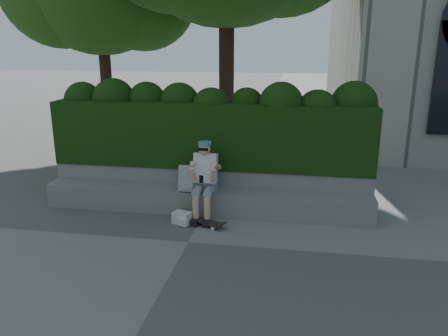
% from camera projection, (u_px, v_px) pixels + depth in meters
% --- Properties ---
extents(ground, '(80.00, 80.00, 0.00)m').
position_uv_depth(ground, '(188.00, 242.00, 6.86)').
color(ground, slate).
rests_on(ground, ground).
extents(bench_ledge, '(6.00, 0.45, 0.45)m').
position_uv_depth(bench_ledge, '(205.00, 201.00, 7.98)').
color(bench_ledge, gray).
rests_on(bench_ledge, ground).
extents(planter_wall, '(6.00, 0.50, 0.75)m').
position_uv_depth(planter_wall, '(210.00, 185.00, 8.39)').
color(planter_wall, gray).
rests_on(planter_wall, ground).
extents(hedge, '(6.00, 1.00, 1.20)m').
position_uv_depth(hedge, '(212.00, 133.00, 8.33)').
color(hedge, black).
rests_on(hedge, planter_wall).
extents(person, '(0.40, 0.76, 1.38)m').
position_uv_depth(person, '(205.00, 177.00, 7.66)').
color(person, gray).
rests_on(person, ground).
extents(skateboard, '(0.83, 0.51, 0.09)m').
position_uv_depth(skateboard, '(202.00, 221.00, 7.50)').
color(skateboard, black).
rests_on(skateboard, ground).
extents(backpack_plaid, '(0.32, 0.18, 0.47)m').
position_uv_depth(backpack_plaid, '(188.00, 178.00, 7.81)').
color(backpack_plaid, silver).
rests_on(backpack_plaid, bench_ledge).
extents(backpack_ground, '(0.36, 0.30, 0.20)m').
position_uv_depth(backpack_ground, '(182.00, 218.00, 7.56)').
color(backpack_ground, beige).
rests_on(backpack_ground, ground).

